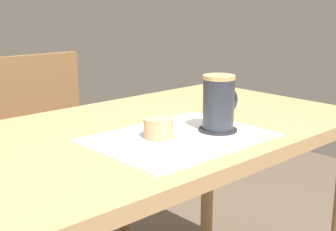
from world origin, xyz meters
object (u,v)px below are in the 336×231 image
Objects in this scene: dining_table at (132,162)px; pastry at (159,128)px; wooden_chair at (49,157)px; pastry_plate at (159,140)px; coffee_mug at (219,102)px.

pastry is at bearing -98.77° from dining_table.
wooden_chair is 0.83m from pastry_plate.
coffee_mug is (0.18, -0.03, 0.04)m from pastry.
dining_table is 0.28m from coffee_mug.
coffee_mug is (0.05, -0.80, 0.34)m from wooden_chair.
dining_table is 0.16m from pastry_plate.
coffee_mug is at bearing -8.43° from pastry_plate.
pastry_plate is (-0.13, -0.78, 0.27)m from wooden_chair.
pastry is at bearing 0.00° from pastry_plate.
coffee_mug reaches higher than pastry_plate.
wooden_chair is 5.47× the size of pastry_plate.
dining_table is 0.18m from pastry.
wooden_chair reaches higher than dining_table.
dining_table is at bearing 81.23° from pastry_plate.
wooden_chair is (0.11, 0.65, -0.18)m from dining_table.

